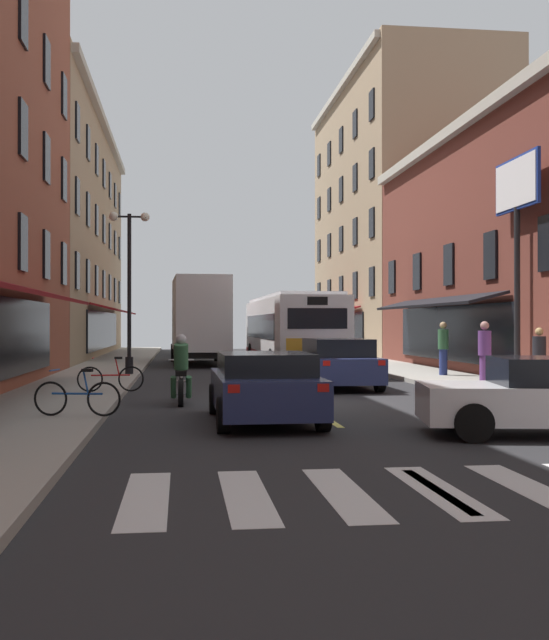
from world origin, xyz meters
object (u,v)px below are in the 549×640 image
(sedan_mid, at_px, (337,363))
(bicycle_near, at_px, (77,397))
(pedestrian_mid, at_px, (443,347))
(pedestrian_far, at_px, (485,353))
(bicycle_mid, at_px, (111,378))
(transit_bus, at_px, (290,331))
(box_truck, at_px, (199,320))
(motorcycle_rider, at_px, (181,374))
(pedestrian_rear, at_px, (539,357))
(sedan_rear, at_px, (199,343))
(billboard_sign, at_px, (517,211))
(sedan_far, at_px, (264,386))
(street_lamp_twin, at_px, (129,285))

(sedan_mid, bearing_deg, bicycle_near, -131.74)
(bicycle_near, distance_m, pedestrian_mid, 15.26)
(pedestrian_far, bearing_deg, bicycle_mid, -172.69)
(transit_bus, xyz_separation_m, sedan_mid, (0.08, -9.31, -0.86))
(box_truck, relative_size, bicycle_mid, 4.74)
(motorcycle_rider, relative_size, pedestrian_rear, 1.24)
(bicycle_near, xyz_separation_m, bicycle_mid, (0.15, 5.31, 0.00))
(sedan_rear, distance_m, pedestrian_far, 28.63)
(billboard_sign, relative_size, sedan_mid, 1.46)
(motorcycle_rider, bearing_deg, sedan_mid, 40.41)
(sedan_far, distance_m, bicycle_mid, 6.55)
(bicycle_near, bearing_deg, transit_bus, 68.69)
(sedan_mid, relative_size, sedan_far, 1.07)
(sedan_rear, xyz_separation_m, bicycle_mid, (-2.91, -27.74, -0.18))
(pedestrian_mid, bearing_deg, sedan_mid, 156.68)
(sedan_far, bearing_deg, pedestrian_rear, 32.09)
(sedan_mid, distance_m, pedestrian_rear, 5.71)
(box_truck, relative_size, pedestrian_rear, 4.87)
(billboard_sign, height_order, bicycle_near, billboard_sign)
(transit_bus, relative_size, pedestrian_mid, 6.73)
(pedestrian_mid, bearing_deg, sedan_rear, 50.31)
(sedan_rear, bearing_deg, bicycle_mid, -95.99)
(box_truck, bearing_deg, sedan_rear, 88.85)
(pedestrian_mid, bearing_deg, billboard_sign, -135.18)
(sedan_rear, height_order, bicycle_mid, sedan_rear)
(pedestrian_far, height_order, street_lamp_twin, street_lamp_twin)
(bicycle_mid, xyz_separation_m, pedestrian_rear, (11.52, -0.50, 0.49))
(box_truck, distance_m, pedestrian_far, 17.47)
(bicycle_mid, bearing_deg, sedan_far, -58.49)
(sedan_mid, distance_m, pedestrian_mid, 5.45)
(pedestrian_mid, distance_m, pedestrian_far, 5.24)
(motorcycle_rider, height_order, pedestrian_rear, pedestrian_rear)
(motorcycle_rider, distance_m, bicycle_near, 3.99)
(billboard_sign, relative_size, bicycle_mid, 3.94)
(sedan_rear, xyz_separation_m, motorcycle_rider, (-1.09, -29.59, 0.02))
(transit_bus, distance_m, pedestrian_mid, 7.61)
(sedan_rear, distance_m, pedestrian_mid, 23.85)
(sedan_rear, xyz_separation_m, pedestrian_far, (7.29, -27.68, 0.41))
(sedan_far, relative_size, bicycle_near, 2.56)
(pedestrian_far, bearing_deg, sedan_mid, 158.87)
(bicycle_mid, height_order, street_lamp_twin, street_lamp_twin)
(sedan_rear, relative_size, street_lamp_twin, 0.75)
(transit_bus, bearing_deg, street_lamp_twin, -146.55)
(motorcycle_rider, distance_m, pedestrian_rear, 9.80)
(sedan_rear, height_order, motorcycle_rider, motorcycle_rider)
(billboard_sign, bearing_deg, sedan_mid, 173.34)
(sedan_far, relative_size, street_lamp_twin, 0.75)
(bicycle_near, height_order, pedestrian_far, pedestrian_far)
(bicycle_near, xyz_separation_m, pedestrian_rear, (11.68, 4.80, 0.49))
(box_truck, bearing_deg, billboard_sign, -57.55)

